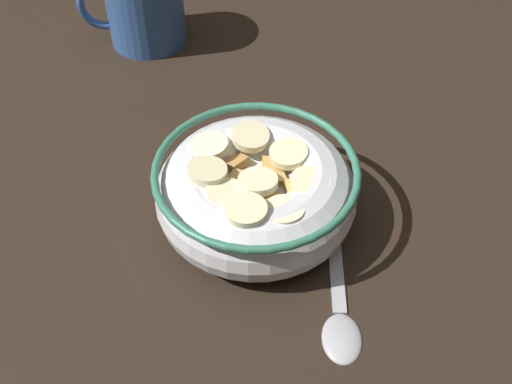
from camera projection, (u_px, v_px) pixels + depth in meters
The scene contains 4 objects.
ground_plane at pixel (256, 226), 52.96cm from camera, with size 98.03×98.03×2.00cm, color black.
cereal_bowl at pixel (256, 191), 49.96cm from camera, with size 15.48×15.48×6.21cm.
spoon at pixel (339, 302), 46.39cm from camera, with size 4.18×16.43×0.80cm.
coffee_mug at pixel (143, 2), 66.22cm from camera, with size 10.64×7.80×8.70cm.
Camera 1 is at (4.28, 34.08, 39.40)cm, focal length 46.28 mm.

